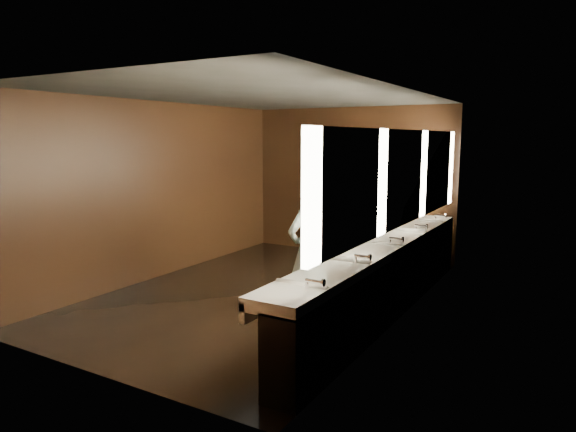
% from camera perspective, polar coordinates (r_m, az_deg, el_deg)
% --- Properties ---
extents(floor, '(6.00, 6.00, 0.00)m').
position_cam_1_polar(floor, '(7.53, -2.38, -8.53)').
color(floor, black).
rests_on(floor, ground).
extents(ceiling, '(4.00, 6.00, 0.02)m').
position_cam_1_polar(ceiling, '(7.22, -2.53, 13.22)').
color(ceiling, '#2D2D2B').
rests_on(ceiling, wall_back).
extents(wall_back, '(4.00, 0.02, 2.80)m').
position_cam_1_polar(wall_back, '(9.89, 6.98, 3.82)').
color(wall_back, black).
rests_on(wall_back, floor).
extents(wall_front, '(4.00, 0.02, 2.80)m').
position_cam_1_polar(wall_front, '(5.01, -21.28, -1.43)').
color(wall_front, black).
rests_on(wall_front, floor).
extents(wall_left, '(0.02, 6.00, 2.80)m').
position_cam_1_polar(wall_left, '(8.48, -13.92, 2.83)').
color(wall_left, black).
rests_on(wall_left, floor).
extents(wall_right, '(0.02, 6.00, 2.80)m').
position_cam_1_polar(wall_right, '(6.40, 12.82, 1.03)').
color(wall_right, black).
rests_on(wall_right, floor).
extents(sink_counter, '(0.55, 5.40, 1.01)m').
position_cam_1_polar(sink_counter, '(6.64, 10.84, -6.60)').
color(sink_counter, black).
rests_on(sink_counter, floor).
extents(mirror_band, '(0.06, 5.03, 1.15)m').
position_cam_1_polar(mirror_band, '(6.37, 12.76, 4.16)').
color(mirror_band, '#FEF3D0').
rests_on(mirror_band, wall_right).
extents(person, '(0.65, 0.76, 1.76)m').
position_cam_1_polar(person, '(6.13, 2.51, -4.02)').
color(person, '#9CDDE8').
rests_on(person, floor).
extents(trash_bin, '(0.51, 0.51, 0.62)m').
position_cam_1_polar(trash_bin, '(5.19, 1.51, -13.04)').
color(trash_bin, black).
rests_on(trash_bin, floor).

